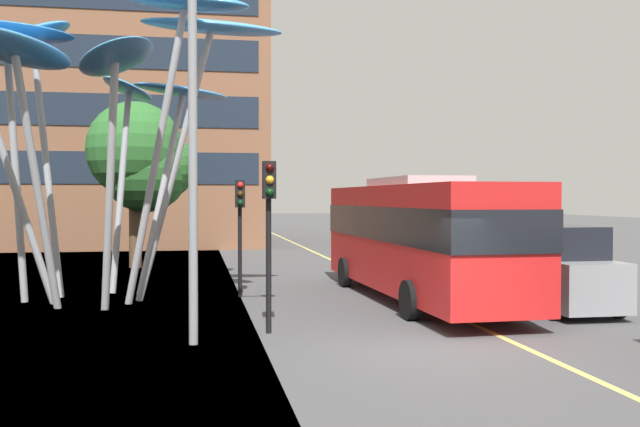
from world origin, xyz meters
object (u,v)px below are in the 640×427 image
(traffic_light_kerb_near, at_px, (269,209))
(car_parked_mid, at_px, (560,272))
(traffic_light_kerb_far, at_px, (240,212))
(car_parked_far, at_px, (478,253))
(leaf_sculpture, at_px, (97,66))
(street_lamp, at_px, (212,67))
(red_bus, at_px, (417,233))

(traffic_light_kerb_near, relative_size, car_parked_mid, 0.94)
(traffic_light_kerb_far, bearing_deg, car_parked_far, 16.05)
(leaf_sculpture, height_order, traffic_light_kerb_near, leaf_sculpture)
(leaf_sculpture, xyz_separation_m, street_lamp, (3.01, -6.28, -1.07))
(traffic_light_kerb_near, xyz_separation_m, street_lamp, (-1.22, -0.82, 2.83))
(traffic_light_kerb_near, distance_m, car_parked_mid, 8.07)
(car_parked_mid, height_order, car_parked_far, car_parked_mid)
(traffic_light_kerb_far, distance_m, street_lamp, 7.31)
(red_bus, height_order, car_parked_far, red_bus)
(leaf_sculpture, relative_size, car_parked_far, 2.33)
(street_lamp, bearing_deg, traffic_light_kerb_far, 81.69)
(red_bus, bearing_deg, leaf_sculpture, 172.33)
(red_bus, distance_m, car_parked_far, 5.33)
(traffic_light_kerb_near, relative_size, car_parked_far, 0.83)
(traffic_light_kerb_far, bearing_deg, traffic_light_kerb_near, -87.45)
(leaf_sculpture, distance_m, traffic_light_kerb_near, 7.93)
(car_parked_mid, bearing_deg, leaf_sculpture, 162.79)
(red_bus, relative_size, leaf_sculpture, 1.09)
(red_bus, relative_size, car_parked_far, 2.53)
(leaf_sculpture, distance_m, car_parked_far, 13.84)
(car_parked_far, bearing_deg, red_bus, -131.72)
(traffic_light_kerb_far, height_order, car_parked_mid, traffic_light_kerb_far)
(leaf_sculpture, height_order, car_parked_far, leaf_sculpture)
(traffic_light_kerb_far, bearing_deg, leaf_sculpture, -175.53)
(traffic_light_kerb_far, bearing_deg, red_bus, -17.07)
(traffic_light_kerb_far, bearing_deg, street_lamp, -98.31)
(red_bus, bearing_deg, traffic_light_kerb_near, -137.49)
(car_parked_mid, bearing_deg, traffic_light_kerb_near, -167.15)
(car_parked_mid, bearing_deg, traffic_light_kerb_far, 153.27)
(traffic_light_kerb_near, distance_m, car_parked_far, 11.67)
(traffic_light_kerb_far, distance_m, car_parked_far, 8.87)
(car_parked_mid, distance_m, car_parked_far, 6.44)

